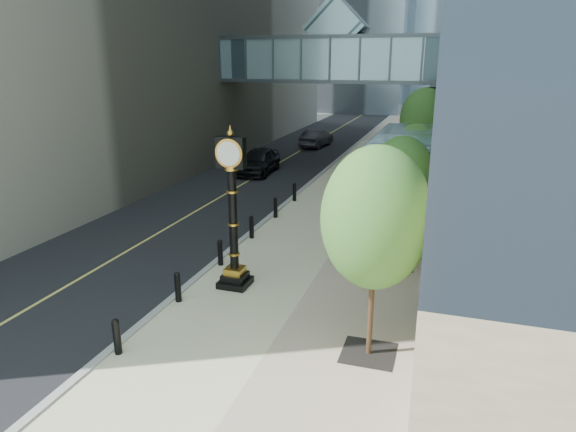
% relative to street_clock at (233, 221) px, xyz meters
% --- Properties ---
extents(ground, '(320.00, 320.00, 0.00)m').
position_rel_street_clock_xyz_m(ground, '(1.45, -5.87, -2.37)').
color(ground, gray).
rests_on(ground, ground).
extents(road, '(8.00, 180.00, 0.02)m').
position_rel_street_clock_xyz_m(road, '(-5.55, 34.13, -2.36)').
color(road, black).
rests_on(road, ground).
extents(sidewalk, '(8.00, 180.00, 0.06)m').
position_rel_street_clock_xyz_m(sidewalk, '(2.45, 34.13, -2.34)').
color(sidewalk, beige).
rests_on(sidewalk, ground).
extents(curb, '(0.25, 180.00, 0.07)m').
position_rel_street_clock_xyz_m(curb, '(-1.55, 34.13, -2.33)').
color(curb, gray).
rests_on(curb, ground).
extents(skywalk, '(17.00, 4.20, 5.80)m').
position_rel_street_clock_xyz_m(skywalk, '(-1.55, 22.13, 5.34)').
color(skywalk, slate).
rests_on(skywalk, ground).
extents(entrance_canopy, '(3.00, 8.00, 4.38)m').
position_rel_street_clock_xyz_m(entrance_canopy, '(4.92, 8.13, 1.82)').
color(entrance_canopy, '#383F44').
rests_on(entrance_canopy, ground).
extents(bollard_row, '(0.20, 16.20, 0.90)m').
position_rel_street_clock_xyz_m(bollard_row, '(-1.25, 3.13, -1.86)').
color(bollard_row, black).
rests_on(bollard_row, sidewalk).
extents(street_trees, '(2.87, 28.72, 5.91)m').
position_rel_street_clock_xyz_m(street_trees, '(5.05, 11.04, 1.35)').
color(street_trees, black).
rests_on(street_trees, sidewalk).
extents(street_clock, '(1.01, 1.01, 5.32)m').
position_rel_street_clock_xyz_m(street_clock, '(0.00, 0.00, 0.00)').
color(street_clock, black).
rests_on(street_clock, sidewalk).
extents(pedestrian, '(0.67, 0.44, 1.81)m').
position_rel_street_clock_xyz_m(pedestrian, '(4.10, 4.18, -1.40)').
color(pedestrian, '#BBB9AB').
rests_on(pedestrian, sidewalk).
extents(car_near, '(2.35, 5.16, 1.72)m').
position_rel_street_clock_xyz_m(car_near, '(-5.72, 17.43, -1.49)').
color(car_near, black).
rests_on(car_near, road).
extents(car_far, '(2.08, 4.76, 1.52)m').
position_rel_street_clock_xyz_m(car_far, '(-4.76, 29.41, -1.59)').
color(car_far, '#222227').
rests_on(car_far, road).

